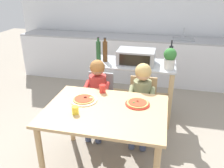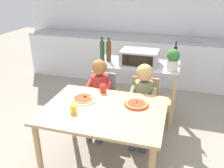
% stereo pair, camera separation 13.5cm
% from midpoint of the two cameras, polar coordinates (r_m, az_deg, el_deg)
% --- Properties ---
extents(ground_plane, '(12.03, 12.03, 0.00)m').
position_cam_midpoint_polar(ground_plane, '(3.80, 2.07, -7.16)').
color(ground_plane, gray).
extents(back_wall_tiled, '(5.45, 0.12, 2.70)m').
position_cam_midpoint_polar(back_wall_tiled, '(5.14, 6.49, 16.93)').
color(back_wall_tiled, silver).
rests_on(back_wall_tiled, ground).
extents(kitchen_counter, '(4.90, 0.60, 1.11)m').
position_cam_midpoint_polar(kitchen_counter, '(4.93, 5.44, 6.02)').
color(kitchen_counter, silver).
rests_on(kitchen_counter, ground).
extents(kitchen_island_cart, '(1.16, 0.57, 0.87)m').
position_cam_midpoint_polar(kitchen_island_cart, '(3.50, 4.11, 0.65)').
color(kitchen_island_cart, '#B7BABF').
rests_on(kitchen_island_cart, ground).
extents(toaster_oven, '(0.52, 0.36, 0.20)m').
position_cam_midpoint_polar(toaster_oven, '(3.35, 4.68, 6.53)').
color(toaster_oven, '#999BA0').
rests_on(toaster_oven, kitchen_island_cart).
extents(bottle_tall_green_wine, '(0.07, 0.07, 0.35)m').
position_cam_midpoint_polar(bottle_tall_green_wine, '(3.46, -4.42, 7.98)').
color(bottle_tall_green_wine, '#1E4723').
rests_on(bottle_tall_green_wine, kitchen_island_cart).
extents(bottle_slim_sauce, '(0.07, 0.07, 0.35)m').
position_cam_midpoint_polar(bottle_slim_sauce, '(3.43, -2.81, 7.93)').
color(bottle_slim_sauce, '#4C2D14').
rests_on(bottle_slim_sauce, kitchen_island_cart).
extents(bottle_squat_spirits, '(0.06, 0.06, 0.31)m').
position_cam_midpoint_polar(bottle_squat_spirits, '(3.50, 12.88, 7.18)').
color(bottle_squat_spirits, black).
rests_on(bottle_squat_spirits, kitchen_island_cart).
extents(potted_herb_plant, '(0.17, 0.17, 0.29)m').
position_cam_midpoint_polar(potted_herb_plant, '(3.18, 12.57, 6.12)').
color(potted_herb_plant, beige).
rests_on(potted_herb_plant, kitchen_island_cart).
extents(dining_table, '(1.23, 0.91, 0.76)m').
position_cam_midpoint_polar(dining_table, '(2.46, -3.17, -8.23)').
color(dining_table, tan).
rests_on(dining_table, ground).
extents(dining_chair_left, '(0.36, 0.36, 0.81)m').
position_cam_midpoint_polar(dining_chair_left, '(3.22, -4.25, -3.49)').
color(dining_chair_left, gray).
rests_on(dining_chair_left, ground).
extents(dining_chair_right, '(0.36, 0.36, 0.81)m').
position_cam_midpoint_polar(dining_chair_right, '(3.10, 5.95, -4.79)').
color(dining_chair_right, tan).
rests_on(dining_chair_right, ground).
extents(child_in_red_shirt, '(0.32, 0.42, 1.03)m').
position_cam_midpoint_polar(child_in_red_shirt, '(3.04, -5.01, -1.45)').
color(child_in_red_shirt, '#424C6B').
rests_on(child_in_red_shirt, ground).
extents(child_in_olive_shirt, '(0.32, 0.42, 1.03)m').
position_cam_midpoint_polar(child_in_olive_shirt, '(2.90, 5.80, -2.51)').
color(child_in_olive_shirt, '#424C6B').
rests_on(child_in_olive_shirt, ground).
extents(pizza_plate_cream, '(0.29, 0.29, 0.03)m').
position_cam_midpoint_polar(pizza_plate_cream, '(2.59, -8.31, -3.75)').
color(pizza_plate_cream, beige).
rests_on(pizza_plate_cream, dining_table).
extents(pizza_plate_red_rimmed, '(0.26, 0.26, 0.03)m').
position_cam_midpoint_polar(pizza_plate_red_rimmed, '(2.49, 4.62, -4.68)').
color(pizza_plate_red_rimmed, red).
rests_on(pizza_plate_red_rimmed, dining_table).
extents(drinking_cup_red, '(0.07, 0.07, 0.09)m').
position_cam_midpoint_polar(drinking_cup_red, '(2.74, -3.72, -1.15)').
color(drinking_cup_red, red).
rests_on(drinking_cup_red, dining_table).
extents(drinking_cup_yellow, '(0.07, 0.07, 0.08)m').
position_cam_midpoint_polar(drinking_cup_yellow, '(2.35, -10.48, -6.21)').
color(drinking_cup_yellow, yellow).
rests_on(drinking_cup_yellow, dining_table).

